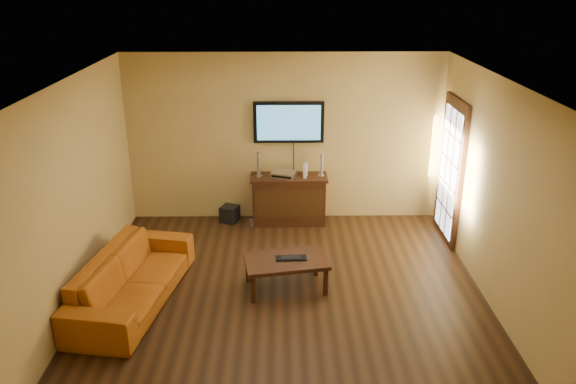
{
  "coord_description": "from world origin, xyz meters",
  "views": [
    {
      "loc": [
        -0.06,
        -6.12,
        3.83
      ],
      "look_at": [
        0.03,
        0.8,
        1.1
      ],
      "focal_mm": 35.0,
      "sensor_mm": 36.0,
      "label": 1
    }
  ],
  "objects_px": {
    "television": "(289,122)",
    "sofa": "(131,271)",
    "media_console": "(289,199)",
    "bottle": "(252,224)",
    "game_console": "(306,170)",
    "speaker_right": "(321,166)",
    "av_receiver": "(284,174)",
    "coffee_table": "(286,263)",
    "subwoofer": "(230,214)",
    "keyboard": "(291,258)",
    "speaker_left": "(259,165)"
  },
  "relations": [
    {
      "from": "av_receiver",
      "to": "media_console",
      "type": "bearing_deg",
      "value": 31.35
    },
    {
      "from": "television",
      "to": "sofa",
      "type": "bearing_deg",
      "value": -127.6
    },
    {
      "from": "keyboard",
      "to": "media_console",
      "type": "bearing_deg",
      "value": 89.99
    },
    {
      "from": "game_console",
      "to": "subwoofer",
      "type": "height_order",
      "value": "game_console"
    },
    {
      "from": "av_receiver",
      "to": "television",
      "type": "bearing_deg",
      "value": 87.99
    },
    {
      "from": "speaker_left",
      "to": "av_receiver",
      "type": "relative_size",
      "value": 1.06
    },
    {
      "from": "av_receiver",
      "to": "sofa",
      "type": "bearing_deg",
      "value": -110.5
    },
    {
      "from": "av_receiver",
      "to": "speaker_left",
      "type": "bearing_deg",
      "value": -166.14
    },
    {
      "from": "subwoofer",
      "to": "av_receiver",
      "type": "bearing_deg",
      "value": 18.1
    },
    {
      "from": "sofa",
      "to": "keyboard",
      "type": "relative_size",
      "value": 5.51
    },
    {
      "from": "speaker_right",
      "to": "bottle",
      "type": "height_order",
      "value": "speaker_right"
    },
    {
      "from": "game_console",
      "to": "bottle",
      "type": "xyz_separation_m",
      "value": [
        -0.86,
        -0.26,
        -0.81
      ]
    },
    {
      "from": "av_receiver",
      "to": "bottle",
      "type": "xyz_separation_m",
      "value": [
        -0.52,
        -0.27,
        -0.75
      ]
    },
    {
      "from": "game_console",
      "to": "keyboard",
      "type": "xyz_separation_m",
      "value": [
        -0.26,
        -2.03,
        -0.47
      ]
    },
    {
      "from": "sofa",
      "to": "bottle",
      "type": "relative_size",
      "value": 11.48
    },
    {
      "from": "av_receiver",
      "to": "speaker_right",
      "type": "bearing_deg",
      "value": 22.84
    },
    {
      "from": "coffee_table",
      "to": "subwoofer",
      "type": "bearing_deg",
      "value": 113.19
    },
    {
      "from": "av_receiver",
      "to": "keyboard",
      "type": "xyz_separation_m",
      "value": [
        0.08,
        -2.04,
        -0.4
      ]
    },
    {
      "from": "television",
      "to": "speaker_right",
      "type": "distance_m",
      "value": 0.86
    },
    {
      "from": "media_console",
      "to": "bottle",
      "type": "xyz_separation_m",
      "value": [
        -0.6,
        -0.28,
        -0.31
      ]
    },
    {
      "from": "speaker_left",
      "to": "game_console",
      "type": "xyz_separation_m",
      "value": [
        0.74,
        -0.04,
        -0.07
      ]
    },
    {
      "from": "bottle",
      "to": "game_console",
      "type": "bearing_deg",
      "value": 16.81
    },
    {
      "from": "coffee_table",
      "to": "av_receiver",
      "type": "bearing_deg",
      "value": 90.37
    },
    {
      "from": "media_console",
      "to": "subwoofer",
      "type": "bearing_deg",
      "value": 177.62
    },
    {
      "from": "sofa",
      "to": "game_console",
      "type": "xyz_separation_m",
      "value": [
        2.22,
        2.32,
        0.47
      ]
    },
    {
      "from": "game_console",
      "to": "coffee_table",
      "type": "bearing_deg",
      "value": -86.52
    },
    {
      "from": "media_console",
      "to": "television",
      "type": "xyz_separation_m",
      "value": [
        -0.0,
        0.19,
        1.22
      ]
    },
    {
      "from": "game_console",
      "to": "bottle",
      "type": "bearing_deg",
      "value": -150.54
    },
    {
      "from": "speaker_right",
      "to": "subwoofer",
      "type": "height_order",
      "value": "speaker_right"
    },
    {
      "from": "subwoofer",
      "to": "coffee_table",
      "type": "bearing_deg",
      "value": -44.96
    },
    {
      "from": "media_console",
      "to": "game_console",
      "type": "distance_m",
      "value": 0.57
    },
    {
      "from": "television",
      "to": "game_console",
      "type": "xyz_separation_m",
      "value": [
        0.26,
        -0.22,
        -0.72
      ]
    },
    {
      "from": "media_console",
      "to": "bottle",
      "type": "distance_m",
      "value": 0.73
    },
    {
      "from": "coffee_table",
      "to": "media_console",
      "type": "bearing_deg",
      "value": 88.17
    },
    {
      "from": "media_console",
      "to": "bottle",
      "type": "bearing_deg",
      "value": -154.52
    },
    {
      "from": "bottle",
      "to": "keyboard",
      "type": "height_order",
      "value": "keyboard"
    },
    {
      "from": "coffee_table",
      "to": "bottle",
      "type": "distance_m",
      "value": 1.88
    },
    {
      "from": "sofa",
      "to": "keyboard",
      "type": "height_order",
      "value": "sofa"
    },
    {
      "from": "bottle",
      "to": "keyboard",
      "type": "distance_m",
      "value": 1.9
    },
    {
      "from": "media_console",
      "to": "av_receiver",
      "type": "relative_size",
      "value": 3.29
    },
    {
      "from": "sofa",
      "to": "keyboard",
      "type": "distance_m",
      "value": 1.98
    },
    {
      "from": "television",
      "to": "coffee_table",
      "type": "bearing_deg",
      "value": -91.67
    },
    {
      "from": "speaker_left",
      "to": "keyboard",
      "type": "height_order",
      "value": "speaker_left"
    },
    {
      "from": "media_console",
      "to": "coffee_table",
      "type": "height_order",
      "value": "media_console"
    },
    {
      "from": "subwoofer",
      "to": "game_console",
      "type": "bearing_deg",
      "value": 18.84
    },
    {
      "from": "game_console",
      "to": "keyboard",
      "type": "height_order",
      "value": "game_console"
    },
    {
      "from": "television",
      "to": "bottle",
      "type": "distance_m",
      "value": 1.72
    },
    {
      "from": "sofa",
      "to": "game_console",
      "type": "bearing_deg",
      "value": -33.86
    },
    {
      "from": "speaker_right",
      "to": "keyboard",
      "type": "height_order",
      "value": "speaker_right"
    },
    {
      "from": "coffee_table",
      "to": "game_console",
      "type": "bearing_deg",
      "value": 80.84
    }
  ]
}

